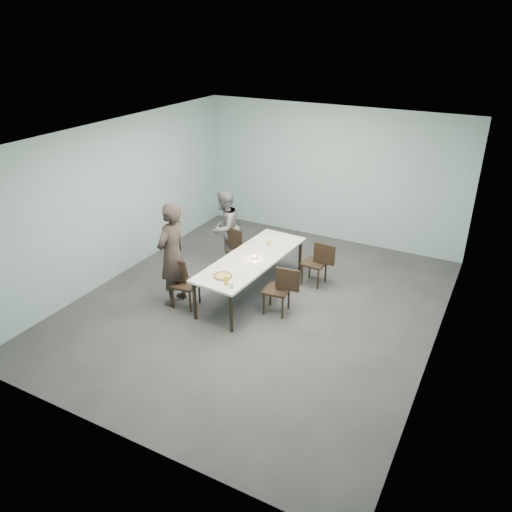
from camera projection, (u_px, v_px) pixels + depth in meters
The scene contains 16 objects.
ground at pixel (257, 305), 8.90m from camera, with size 7.00×7.00×0.00m, color #333335.
room_shell at pixel (257, 198), 8.02m from camera, with size 6.02×7.02×3.01m.
table at pixel (252, 260), 8.98m from camera, with size 1.05×2.65×0.75m.
chair_near_left at pixel (181, 280), 8.71m from camera, with size 0.63×0.46×0.87m.
chair_far_left at pixel (238, 247), 9.95m from camera, with size 0.64×0.50×0.87m.
chair_near_right at pixel (281, 287), 8.48m from camera, with size 0.63×0.47×0.87m.
chair_far_right at pixel (318, 261), 9.40m from camera, with size 0.62×0.45×0.87m.
diner_near at pixel (172, 255), 8.62m from camera, with size 0.68×0.45×1.88m, color black.
diner_far at pixel (225, 228), 10.13m from camera, with size 0.76×0.59×1.56m, color slate.
pizza at pixel (223, 276), 8.27m from camera, with size 0.34×0.34×0.04m.
side_plate at pixel (238, 271), 8.45m from camera, with size 0.18×0.18×0.01m, color white.
beer_glass at pixel (226, 280), 8.01m from camera, with size 0.08×0.08×0.15m, color gold.
water_tumbler at pixel (231, 285), 7.93m from camera, with size 0.08×0.08×0.09m, color silver.
tealight at pixel (255, 257), 8.91m from camera, with size 0.06×0.06×0.05m.
amber_tumbler at pixel (269, 243), 9.43m from camera, with size 0.07×0.07×0.08m, color gold.
menu at pixel (272, 238), 9.73m from camera, with size 0.30×0.22×0.01m, color silver.
Camera 1 is at (3.57, -6.75, 4.65)m, focal length 35.00 mm.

